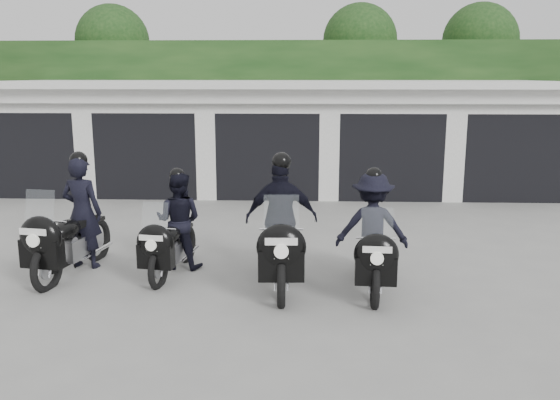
{
  "coord_description": "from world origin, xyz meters",
  "views": [
    {
      "loc": [
        0.93,
        -9.29,
        3.13
      ],
      "look_at": [
        0.52,
        0.55,
        1.05
      ],
      "focal_mm": 38.0,
      "sensor_mm": 36.0,
      "label": 1
    }
  ],
  "objects_px": {
    "police_bike_c": "(281,227)",
    "police_bike_a": "(72,225)",
    "police_bike_b": "(175,227)",
    "police_bike_d": "(373,235)"
  },
  "relations": [
    {
      "from": "police_bike_c",
      "to": "police_bike_d",
      "type": "distance_m",
      "value": 1.38
    },
    {
      "from": "police_bike_c",
      "to": "police_bike_a",
      "type": "bearing_deg",
      "value": 173.05
    },
    {
      "from": "police_bike_a",
      "to": "police_bike_b",
      "type": "distance_m",
      "value": 1.62
    },
    {
      "from": "police_bike_c",
      "to": "police_bike_b",
      "type": "bearing_deg",
      "value": 163.27
    },
    {
      "from": "police_bike_b",
      "to": "police_bike_c",
      "type": "distance_m",
      "value": 1.8
    },
    {
      "from": "police_bike_c",
      "to": "police_bike_d",
      "type": "bearing_deg",
      "value": -5.97
    },
    {
      "from": "police_bike_b",
      "to": "police_bike_d",
      "type": "height_order",
      "value": "police_bike_d"
    },
    {
      "from": "police_bike_d",
      "to": "police_bike_a",
      "type": "bearing_deg",
      "value": 178.68
    },
    {
      "from": "police_bike_b",
      "to": "police_bike_d",
      "type": "relative_size",
      "value": 0.93
    },
    {
      "from": "police_bike_b",
      "to": "police_bike_c",
      "type": "xyz_separation_m",
      "value": [
        1.73,
        -0.45,
        0.14
      ]
    }
  ]
}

